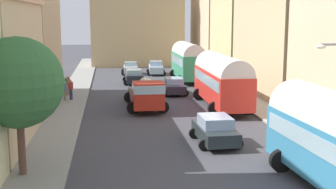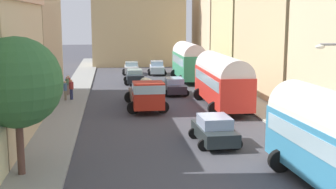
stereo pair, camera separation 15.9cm
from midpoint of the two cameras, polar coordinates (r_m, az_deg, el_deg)
name	(u,v)px [view 2 (the right image)]	position (r m, az deg, el deg)	size (l,w,h in m)	color
ground_plane	(155,93)	(41.30, -1.57, 0.23)	(154.00, 154.00, 0.00)	#3E3E45
sidewalk_left	(75,94)	(41.22, -11.65, 0.12)	(2.50, 70.00, 0.14)	gray
sidewalk_right	(231,90)	(42.61, 8.18, 0.53)	(2.50, 70.00, 0.14)	#AAAB9E
building_left_2	(17,35)	(38.09, -18.53, 7.17)	(6.33, 11.74, 10.83)	tan
building_right_2	(282,32)	(40.67, 14.39, 7.76)	(5.25, 13.49, 11.19)	#C7B184
building_right_3	(240,31)	(52.42, 9.30, 7.98)	(5.13, 10.01, 10.58)	#C8BB84
building_right_4	(220,30)	(64.21, 6.70, 8.17)	(5.77, 12.87, 10.26)	beige
distant_church	(138,16)	(65.37, -3.78, 9.93)	(13.05, 6.90, 20.91)	tan
parked_bus_1	(222,79)	(34.59, 7.00, 2.03)	(3.43, 9.81, 4.04)	red
parked_bus_2	(188,60)	(48.61, 2.72, 4.42)	(3.28, 8.43, 4.18)	#389467
cargo_truck_0	(146,94)	(33.43, -2.65, 0.08)	(3.11, 7.34, 2.34)	#AE2718
car_0	(135,76)	(47.01, -4.17, 2.33)	(2.31, 4.09, 1.51)	#1E242A
car_1	(132,68)	(54.79, -4.59, 3.38)	(2.33, 3.66, 1.53)	silver
car_2	(214,130)	(24.63, 6.12, -4.52)	(2.46, 4.00, 1.55)	#242C2D
car_3	(174,86)	(40.29, 0.92, 1.09)	(2.31, 3.82, 1.50)	#2A2932
car_4	(157,68)	(54.50, -1.35, 3.43)	(2.41, 4.11, 1.66)	silver
pedestrian_0	(67,85)	(39.98, -12.61, 1.18)	(0.45, 0.45, 1.79)	#78675B
pedestrian_1	(71,89)	(37.77, -12.11, 0.70)	(0.46, 0.46, 1.81)	#262B50
pedestrian_2	(69,84)	(40.42, -12.45, 1.29)	(0.52, 0.52, 1.83)	#7E6163
pedestrian_3	(65,90)	(37.59, -12.85, 0.60)	(0.40, 0.40, 1.75)	#77705D
roadside_tree_0	(17,83)	(19.75, -18.52, 1.44)	(3.87, 3.87, 6.09)	brown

